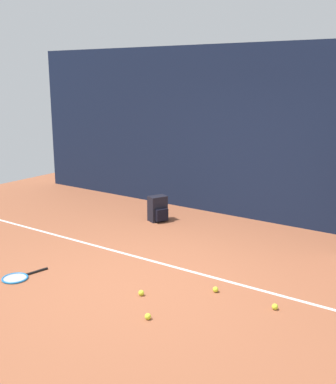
% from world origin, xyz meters
% --- Properties ---
extents(ground_plane, '(12.00, 12.00, 0.00)m').
position_xyz_m(ground_plane, '(0.00, 0.00, 0.00)').
color(ground_plane, '#9E5638').
extents(back_fence, '(10.00, 0.10, 2.99)m').
position_xyz_m(back_fence, '(0.00, 3.00, 1.49)').
color(back_fence, '#141E38').
rests_on(back_fence, ground).
extents(court_line, '(9.00, 0.05, 0.00)m').
position_xyz_m(court_line, '(0.00, 0.38, 0.00)').
color(court_line, white).
rests_on(court_line, ground).
extents(tennis_racket, '(0.38, 0.63, 0.03)m').
position_xyz_m(tennis_racket, '(-1.29, -1.03, 0.01)').
color(tennis_racket, black).
rests_on(tennis_racket, ground).
extents(backpack, '(0.36, 0.35, 0.44)m').
position_xyz_m(backpack, '(-1.28, 1.93, 0.21)').
color(backpack, black).
rests_on(backpack, ground).
extents(tennis_ball_near_player, '(0.07, 0.07, 0.07)m').
position_xyz_m(tennis_ball_near_player, '(0.93, 0.04, 0.03)').
color(tennis_ball_near_player, '#CCE033').
rests_on(tennis_ball_near_player, ground).
extents(tennis_ball_by_fence, '(0.07, 0.07, 0.07)m').
position_xyz_m(tennis_ball_by_fence, '(0.27, -0.53, 0.03)').
color(tennis_ball_by_fence, '#CCE033').
rests_on(tennis_ball_by_fence, ground).
extents(tennis_ball_mid_court, '(0.07, 0.07, 0.07)m').
position_xyz_m(tennis_ball_mid_court, '(1.66, 0.03, 0.03)').
color(tennis_ball_mid_court, '#CCE033').
rests_on(tennis_ball_mid_court, ground).
extents(tennis_ball_far_left, '(0.07, 0.07, 0.07)m').
position_xyz_m(tennis_ball_far_left, '(0.67, -0.92, 0.03)').
color(tennis_ball_far_left, '#CCE033').
rests_on(tennis_ball_far_left, ground).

